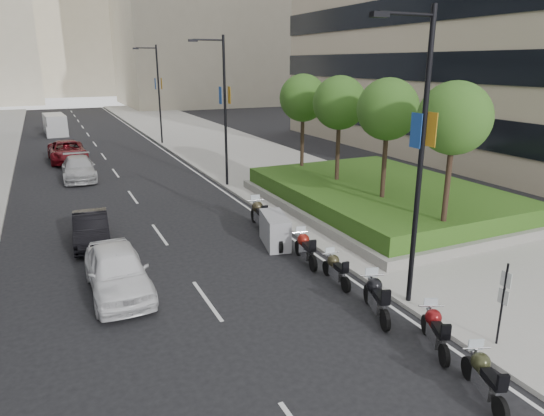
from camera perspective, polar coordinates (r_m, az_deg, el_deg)
ground at (r=13.61m, az=4.01°, el=-16.62°), size 160.00×160.00×0.00m
sidewalk_right at (r=43.12m, az=-4.86°, el=6.83°), size 10.00×100.00×0.15m
lane_edge at (r=41.63m, az=-11.75°, el=6.08°), size 0.12×100.00×0.01m
lane_centre at (r=40.78m, az=-18.88°, el=5.31°), size 0.12×100.00×0.01m
building_cream_right at (r=94.61m, az=-8.59°, el=22.99°), size 28.00×24.00×36.00m
building_cream_centre at (r=130.61m, az=-23.14°, el=20.59°), size 30.00×24.00×38.00m
planter at (r=26.27m, az=12.63°, el=0.61°), size 10.00×14.00×0.40m
hedge at (r=26.11m, az=12.71°, el=1.87°), size 9.40×13.40×0.80m
tree_0 at (r=19.91m, az=20.66°, el=9.79°), size 2.80×2.80×6.30m
tree_1 at (r=22.88m, az=13.47°, el=11.17°), size 2.80×2.80×6.30m
tree_2 at (r=26.12m, az=7.96°, el=12.11°), size 2.80×2.80×6.30m
tree_3 at (r=29.55m, az=3.67°, el=12.75°), size 2.80×2.80×6.30m
lamp_post_0 at (r=14.82m, az=16.76°, el=6.69°), size 2.34×0.45×9.00m
lamp_post_1 at (r=29.64m, az=-5.84°, el=12.02°), size 2.34×0.45×9.00m
lamp_post_2 at (r=46.97m, az=-13.37°, el=13.39°), size 2.34×0.45×9.00m
parking_sign at (r=14.39m, az=25.52°, el=-9.75°), size 0.06×0.32×2.50m
motorcycle_0 at (r=12.74m, az=23.68°, el=-17.76°), size 0.93×1.98×1.03m
motorcycle_1 at (r=14.17m, az=18.64°, el=-13.43°), size 1.04×1.96×1.05m
motorcycle_2 at (r=15.34m, az=12.18°, el=-10.25°), size 0.97×2.21×1.14m
motorcycle_3 at (r=17.25m, az=7.52°, el=-7.14°), size 0.66×1.99×0.99m
motorcycle_4 at (r=18.81m, az=3.94°, el=-4.75°), size 0.74×2.22×1.11m
motorcycle_5 at (r=20.46m, az=0.33°, el=-2.66°), size 1.36×2.36×1.35m
motorcycle_6 at (r=22.62m, az=-1.52°, el=-0.78°), size 0.83×2.48×1.24m
car_a at (r=17.12m, az=-17.73°, el=-7.04°), size 1.91×4.71×1.60m
car_b at (r=22.09m, az=-20.50°, el=-2.30°), size 1.69×4.14×1.33m
car_c at (r=34.70m, az=-21.78°, el=4.36°), size 2.20×5.12×1.47m
car_d at (r=41.31m, az=-22.94°, el=6.15°), size 2.84×5.85×1.60m
delivery_van at (r=57.31m, az=-24.14°, el=8.85°), size 2.29×5.26×2.16m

